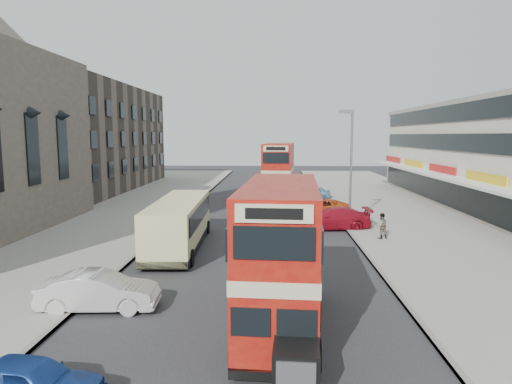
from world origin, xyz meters
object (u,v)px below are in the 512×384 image
(coach, at_px, (179,222))
(car_right_c, at_px, (311,192))
(bus_second, at_px, (279,171))
(car_right_b, at_px, (320,207))
(car_right_a, at_px, (332,218))
(bus_main, at_px, (280,256))
(pedestrian_near, at_px, (381,226))
(car_left_front, at_px, (99,291))
(street_lamp, at_px, (350,158))
(cyclist, at_px, (302,205))
(car_left_near, at_px, (30,383))

(coach, bearing_deg, car_right_c, 63.26)
(bus_second, xyz_separation_m, car_right_b, (3.21, -8.70, -2.18))
(bus_second, bearing_deg, car_right_a, 108.54)
(bus_main, bearing_deg, car_right_b, -96.09)
(car_right_b, relative_size, pedestrian_near, 2.98)
(bus_second, relative_size, car_right_b, 2.13)
(bus_second, height_order, car_left_front, bus_second)
(street_lamp, relative_size, cyclist, 3.60)
(car_left_front, relative_size, car_right_a, 0.83)
(car_left_front, bearing_deg, car_right_c, -22.82)
(car_right_c, bearing_deg, bus_main, 0.27)
(car_left_near, height_order, car_right_c, car_right_c)
(car_right_c, bearing_deg, cyclist, -2.11)
(car_left_front, xyz_separation_m, car_right_b, (10.17, 19.88, -0.06))
(car_left_near, bearing_deg, car_right_a, -19.66)
(street_lamp, height_order, cyclist, street_lamp)
(bus_second, relative_size, car_left_front, 2.32)
(pedestrian_near, bearing_deg, car_left_front, 25.75)
(street_lamp, bearing_deg, coach, -147.28)
(coach, relative_size, car_right_b, 2.08)
(bus_main, distance_m, cyclist, 21.47)
(car_left_near, height_order, car_right_a, car_right_a)
(car_left_front, xyz_separation_m, car_right_c, (10.18, 29.01, -0.04))
(car_left_front, relative_size, pedestrian_near, 2.73)
(coach, xyz_separation_m, cyclist, (7.68, 10.88, -0.72))
(bus_main, height_order, coach, bus_main)
(coach, height_order, cyclist, coach)
(car_left_near, distance_m, car_right_a, 22.60)
(cyclist, bearing_deg, car_right_a, -65.27)
(bus_main, relative_size, car_right_a, 1.67)
(car_left_front, bearing_deg, coach, -10.10)
(bus_main, height_order, pedestrian_near, bus_main)
(pedestrian_near, relative_size, cyclist, 0.70)
(street_lamp, relative_size, car_right_b, 1.74)
(bus_main, distance_m, coach, 11.84)
(bus_second, xyz_separation_m, car_left_near, (-6.32, -34.43, -2.24))
(car_right_c, height_order, cyclist, cyclist)
(bus_main, distance_m, car_left_near, 7.74)
(cyclist, bearing_deg, bus_second, 109.49)
(car_left_near, relative_size, pedestrian_near, 2.22)
(car_right_b, bearing_deg, street_lamp, 17.20)
(bus_main, distance_m, car_left_front, 6.95)
(bus_main, height_order, bus_second, bus_second)
(car_right_c, xyz_separation_m, cyclist, (-1.45, -9.01, 0.12))
(coach, distance_m, car_left_near, 15.01)
(street_lamp, relative_size, car_left_front, 1.90)
(car_right_c, bearing_deg, pedestrian_near, 15.86)
(pedestrian_near, bearing_deg, street_lamp, -91.28)
(coach, bearing_deg, street_lamp, 30.63)
(pedestrian_near, bearing_deg, cyclist, -79.61)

